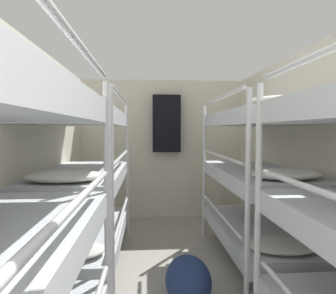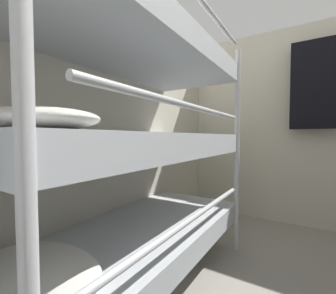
% 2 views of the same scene
% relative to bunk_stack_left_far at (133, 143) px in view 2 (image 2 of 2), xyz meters
% --- Properties ---
extents(wall_back, '(2.71, 0.06, 2.24)m').
position_rel_bunk_stack_left_far_xyz_m(wall_back, '(0.90, 1.88, 0.16)').
color(wall_back, beige).
rests_on(wall_back, ground_plane).
extents(bunk_stack_left_far, '(0.80, 1.78, 1.79)m').
position_rel_bunk_stack_left_far_xyz_m(bunk_stack_left_far, '(0.00, 0.00, 0.00)').
color(bunk_stack_left_far, silver).
rests_on(bunk_stack_left_far, ground_plane).
extents(hanging_coat, '(0.44, 0.12, 0.90)m').
position_rel_bunk_stack_left_far_xyz_m(hanging_coat, '(0.96, 1.73, 0.58)').
color(hanging_coat, black).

